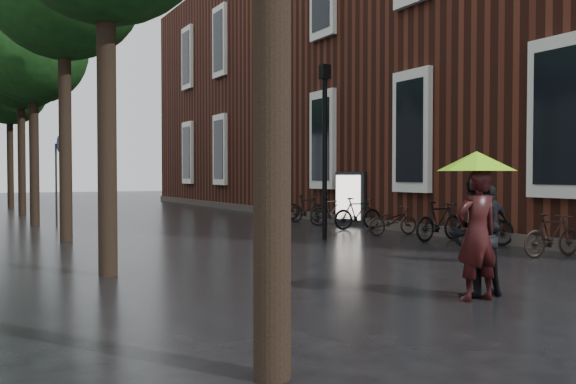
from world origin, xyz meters
TOP-DOWN VIEW (x-y plane):
  - brick_building at (10.47, 19.46)m, footprint 10.20×33.20m
  - street_trees at (-3.99, 15.91)m, footprint 4.33×34.03m
  - person_burgundy at (-0.11, 2.51)m, footprint 0.71×0.51m
  - person_black at (0.10, 2.75)m, footprint 0.88×0.72m
  - lime_umbrella at (0.01, 2.65)m, footprint 1.08×1.08m
  - pedestrian_walking at (2.76, 4.96)m, footprint 0.90×0.38m
  - parked_bicycles at (4.62, 11.59)m, footprint 2.12×12.82m
  - ad_lightbox at (5.30, 13.46)m, footprint 0.28×1.21m
  - lamp_post at (2.19, 10.16)m, footprint 0.24×0.24m
  - cycle_sign at (-3.33, 18.75)m, footprint 0.16×0.56m

SIDE VIEW (x-z plane):
  - parked_bicycles at x=4.62m, z-range -0.04..1.00m
  - pedestrian_walking at x=2.76m, z-range 0.00..1.52m
  - person_black at x=0.10m, z-range 0.00..1.69m
  - person_burgundy at x=-0.11m, z-range 0.00..1.81m
  - ad_lightbox at x=5.30m, z-range 0.00..1.83m
  - lime_umbrella at x=0.01m, z-range 1.12..2.70m
  - cycle_sign at x=-3.33m, z-range 0.50..3.57m
  - lamp_post at x=2.19m, z-range 0.49..5.11m
  - brick_building at x=10.47m, z-range -0.01..11.99m
  - street_trees at x=-3.99m, z-range 1.88..10.79m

